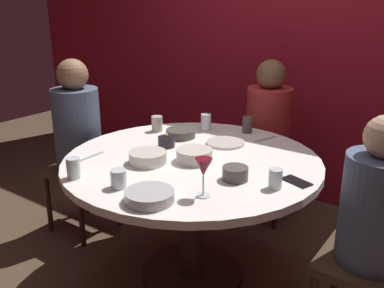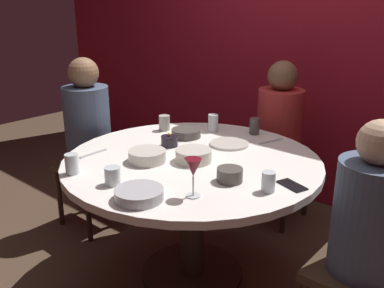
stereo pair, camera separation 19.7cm
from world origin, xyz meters
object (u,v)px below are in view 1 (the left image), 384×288
object	(u,v)px
dining_table	(192,182)
bowl_sauce_side	(181,133)
cup_center_front	(247,125)
bowl_rice_portion	(194,155)
seated_diner_back	(268,122)
bowl_salad_center	(235,173)
seated_diner_left	(77,129)
cup_beside_wine	(206,122)
cell_phone	(297,181)
seated_diner_right	(375,214)
dinner_plate	(225,143)
cup_near_candle	(74,168)
wine_glass	(203,169)
bowl_small_white	(148,157)
cup_far_edge	(157,124)
candle_holder	(166,142)
cup_by_right_diner	(275,179)
bowl_serving_large	(150,196)
cup_by_left_diner	(119,179)

from	to	relation	value
dining_table	bowl_sauce_side	bearing A→B (deg)	136.30
dining_table	cup_center_front	xyz separation A→B (m)	(0.02, 0.59, 0.20)
bowl_rice_portion	cup_center_front	size ratio (longest dim) A/B	1.84
seated_diner_back	bowl_salad_center	size ratio (longest dim) A/B	9.50
seated_diner_left	cup_center_front	size ratio (longest dim) A/B	11.54
bowl_salad_center	cup_beside_wine	world-z (taller)	cup_beside_wine
bowl_rice_portion	cell_phone	bearing A→B (deg)	5.70
seated_diner_right	cup_beside_wine	xyz separation A→B (m)	(-1.17, 0.47, 0.10)
dinner_plate	cup_near_candle	world-z (taller)	cup_near_candle
wine_glass	bowl_salad_center	world-z (taller)	wine_glass
cup_center_front	dining_table	bearing A→B (deg)	-92.08
seated_diner_back	bowl_small_white	size ratio (longest dim) A/B	5.90
bowl_salad_center	cup_center_front	world-z (taller)	cup_center_front
dinner_plate	cup_beside_wine	bearing A→B (deg)	147.32
cup_far_edge	seated_diner_right	bearing A→B (deg)	-10.84
seated_diner_back	bowl_small_white	world-z (taller)	seated_diner_back
candle_holder	cell_phone	distance (m)	0.82
cup_by_right_diner	cup_center_front	bearing A→B (deg)	126.85
bowl_sauce_side	cup_center_front	world-z (taller)	cup_center_front
bowl_small_white	bowl_sauce_side	bearing A→B (deg)	105.27
candle_holder	cup_beside_wine	size ratio (longest dim) A/B	0.89
cup_center_front	seated_diner_right	bearing A→B (deg)	-32.20
cell_phone	dinner_plate	bearing A→B (deg)	82.70
bowl_sauce_side	cup_near_candle	distance (m)	0.81
seated_diner_back	bowl_salad_center	bearing A→B (deg)	17.55
seated_diner_back	cup_near_candle	xyz separation A→B (m)	(-0.31, -1.50, 0.07)
bowl_sauce_side	bowl_serving_large	bearing A→B (deg)	-61.66
dining_table	bowl_salad_center	world-z (taller)	bowl_salad_center
wine_glass	cell_phone	world-z (taller)	wine_glass
dining_table	dinner_plate	xyz separation A→B (m)	(0.03, 0.31, 0.15)
cup_by_right_diner	dining_table	bearing A→B (deg)	169.52
bowl_salad_center	bowl_rice_portion	distance (m)	0.31
seated_diner_right	bowl_small_white	xyz separation A→B (m)	(-1.10, -0.20, 0.08)
dinner_plate	bowl_salad_center	bearing A→B (deg)	-53.94
dining_table	bowl_rice_portion	bearing A→B (deg)	-39.50
wine_glass	bowl_salad_center	size ratio (longest dim) A/B	1.43
seated_diner_left	wine_glass	world-z (taller)	seated_diner_left
seated_diner_left	cup_far_edge	size ratio (longest dim) A/B	12.13
cup_near_candle	cup_by_right_diner	distance (m)	0.95
bowl_serving_large	cup_center_front	xyz separation A→B (m)	(-0.13, 1.12, 0.03)
cell_phone	seated_diner_right	bearing A→B (deg)	-73.99
candle_holder	cup_center_front	xyz separation A→B (m)	(0.25, 0.52, 0.02)
bowl_salad_center	cup_near_candle	distance (m)	0.77
seated_diner_back	cup_by_left_diner	world-z (taller)	seated_diner_back
seated_diner_right	bowl_serving_large	size ratio (longest dim) A/B	5.30
candle_holder	dinner_plate	bearing A→B (deg)	43.92
bowl_salad_center	cup_by_left_diner	world-z (taller)	cup_by_left_diner
bowl_serving_large	bowl_sauce_side	world-z (taller)	bowl_sauce_side
seated_diner_right	cup_center_front	bearing A→B (deg)	-32.20
bowl_sauce_side	cup_center_front	bearing A→B (deg)	48.42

